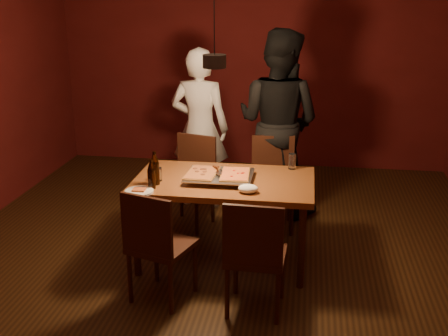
# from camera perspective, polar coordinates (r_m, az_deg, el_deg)

# --- Properties ---
(room_shell) EXTENTS (6.00, 6.00, 6.00)m
(room_shell) POSITION_cam_1_polar(r_m,az_deg,el_deg) (4.40, -0.96, 6.26)
(room_shell) COLOR #38230F
(room_shell) RESTS_ON ground
(dining_table) EXTENTS (1.50, 0.90, 0.75)m
(dining_table) POSITION_cam_1_polar(r_m,az_deg,el_deg) (4.73, -0.00, -2.00)
(dining_table) COLOR brown
(dining_table) RESTS_ON floor
(chair_far_left) EXTENTS (0.52, 0.52, 0.49)m
(chair_far_left) POSITION_cam_1_polar(r_m,az_deg,el_deg) (5.56, -3.26, -0.43)
(chair_far_left) COLOR #38190F
(chair_far_left) RESTS_ON floor
(chair_far_right) EXTENTS (0.46, 0.46, 0.49)m
(chair_far_right) POSITION_cam_1_polar(r_m,az_deg,el_deg) (5.53, 4.98, -0.58)
(chair_far_right) COLOR #38190F
(chair_far_right) RESTS_ON floor
(chair_near_left) EXTENTS (0.53, 0.53, 0.49)m
(chair_near_left) POSITION_cam_1_polar(r_m,az_deg,el_deg) (4.18, -6.98, -7.01)
(chair_near_left) COLOR #38190F
(chair_near_left) RESTS_ON floor
(chair_near_right) EXTENTS (0.44, 0.44, 0.49)m
(chair_near_right) POSITION_cam_1_polar(r_m,az_deg,el_deg) (4.00, 3.14, -8.08)
(chair_near_right) COLOR #38190F
(chair_near_right) RESTS_ON floor
(pizza_tray) EXTENTS (0.58, 0.48, 0.05)m
(pizza_tray) POSITION_cam_1_polar(r_m,az_deg,el_deg) (4.68, -0.46, -0.95)
(pizza_tray) COLOR silver
(pizza_tray) RESTS_ON dining_table
(pizza_meat) EXTENTS (0.26, 0.39, 0.02)m
(pizza_meat) POSITION_cam_1_polar(r_m,az_deg,el_deg) (4.69, -2.26, -0.49)
(pizza_meat) COLOR maroon
(pizza_meat) RESTS_ON pizza_tray
(pizza_cheese) EXTENTS (0.25, 0.38, 0.02)m
(pizza_cheese) POSITION_cam_1_polar(r_m,az_deg,el_deg) (4.66, 1.14, -0.62)
(pizza_cheese) COLOR gold
(pizza_cheese) RESTS_ON pizza_tray
(spatula) EXTENTS (0.20, 0.25, 0.04)m
(spatula) POSITION_cam_1_polar(r_m,az_deg,el_deg) (4.67, -0.31, -0.48)
(spatula) COLOR silver
(spatula) RESTS_ON pizza_tray
(beer_bottle_a) EXTENTS (0.06, 0.06, 0.24)m
(beer_bottle_a) POSITION_cam_1_polar(r_m,az_deg,el_deg) (4.50, -7.39, -0.61)
(beer_bottle_a) COLOR black
(beer_bottle_a) RESTS_ON dining_table
(beer_bottle_b) EXTENTS (0.07, 0.07, 0.28)m
(beer_bottle_b) POSITION_cam_1_polar(r_m,az_deg,el_deg) (4.58, -7.04, -0.01)
(beer_bottle_b) COLOR black
(beer_bottle_b) RESTS_ON dining_table
(water_glass_left) EXTENTS (0.07, 0.07, 0.11)m
(water_glass_left) POSITION_cam_1_polar(r_m,az_deg,el_deg) (4.69, -6.75, -0.64)
(water_glass_left) COLOR silver
(water_glass_left) RESTS_ON dining_table
(water_glass_right) EXTENTS (0.07, 0.07, 0.14)m
(water_glass_right) POSITION_cam_1_polar(r_m,az_deg,el_deg) (4.99, 6.94, 0.67)
(water_glass_right) COLOR silver
(water_glass_right) RESTS_ON dining_table
(plate_slice) EXTENTS (0.23, 0.23, 0.03)m
(plate_slice) POSITION_cam_1_polar(r_m,az_deg,el_deg) (4.46, -8.61, -2.34)
(plate_slice) COLOR white
(plate_slice) RESTS_ON dining_table
(napkin) EXTENTS (0.16, 0.12, 0.07)m
(napkin) POSITION_cam_1_polar(r_m,az_deg,el_deg) (4.40, 2.47, -2.11)
(napkin) COLOR white
(napkin) RESTS_ON dining_table
(diner_white) EXTENTS (0.65, 0.46, 1.71)m
(diner_white) POSITION_cam_1_polar(r_m,az_deg,el_deg) (5.97, -2.47, 4.04)
(diner_white) COLOR silver
(diner_white) RESTS_ON floor
(diner_dark) EXTENTS (1.14, 1.04, 1.91)m
(diner_dark) POSITION_cam_1_polar(r_m,az_deg,el_deg) (5.83, 5.51, 4.63)
(diner_dark) COLOR black
(diner_dark) RESTS_ON floor
(pendant_lamp) EXTENTS (0.18, 0.18, 1.10)m
(pendant_lamp) POSITION_cam_1_polar(r_m,az_deg,el_deg) (4.34, -0.98, 10.93)
(pendant_lamp) COLOR black
(pendant_lamp) RESTS_ON ceiling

